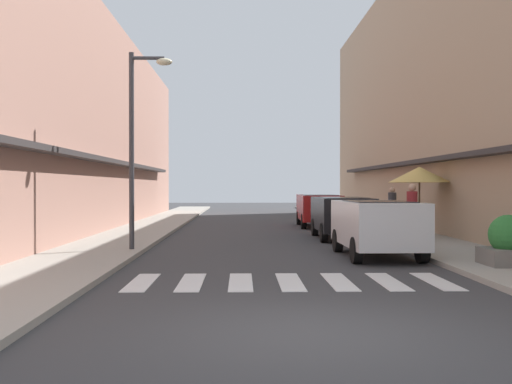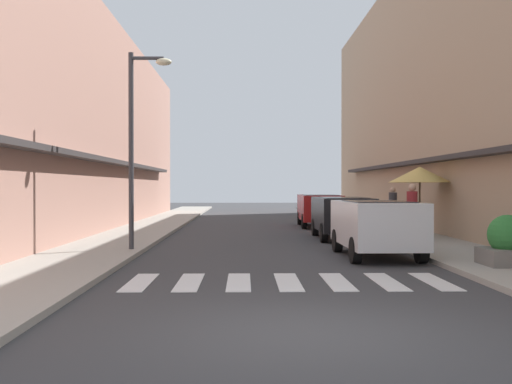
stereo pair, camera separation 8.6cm
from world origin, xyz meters
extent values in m
plane|color=#38383A|center=(0.00, 16.00, 0.00)|extent=(87.98, 87.98, 0.00)
cube|color=#9E998E|center=(-4.92, 16.00, 0.06)|extent=(2.56, 55.99, 0.12)
cube|color=#9E998E|center=(4.92, 16.00, 0.06)|extent=(2.56, 55.99, 0.12)
cube|color=#A87A6B|center=(-8.70, 17.00, 4.42)|extent=(5.00, 37.99, 8.83)
cube|color=#332D2D|center=(-5.95, 17.00, 2.80)|extent=(0.50, 26.59, 0.16)
cube|color=tan|center=(8.70, 17.00, 5.87)|extent=(5.00, 37.99, 11.75)
cube|color=#332D2D|center=(5.95, 17.00, 2.80)|extent=(0.50, 26.59, 0.16)
cube|color=silver|center=(-2.85, 4.00, 0.01)|extent=(0.45, 2.20, 0.01)
cube|color=silver|center=(-1.90, 4.00, 0.01)|extent=(0.45, 2.20, 0.01)
cube|color=silver|center=(-0.95, 4.00, 0.01)|extent=(0.45, 2.20, 0.01)
cube|color=silver|center=(0.00, 4.00, 0.01)|extent=(0.45, 2.20, 0.01)
cube|color=silver|center=(0.95, 4.00, 0.01)|extent=(0.45, 2.20, 0.01)
cube|color=silver|center=(1.90, 4.00, 0.01)|extent=(0.45, 2.20, 0.01)
cube|color=silver|center=(2.85, 4.00, 0.01)|extent=(0.45, 2.20, 0.01)
cube|color=silver|center=(2.59, 8.03, 0.89)|extent=(1.81, 3.93, 1.13)
cube|color=black|center=(2.59, 7.83, 1.19)|extent=(1.50, 2.21, 0.56)
cylinder|color=black|center=(1.77, 9.30, 0.32)|extent=(0.23, 0.64, 0.64)
cylinder|color=black|center=(3.36, 9.33, 0.32)|extent=(0.23, 0.64, 0.64)
cylinder|color=black|center=(1.81, 6.73, 0.32)|extent=(0.23, 0.64, 0.64)
cylinder|color=black|center=(3.40, 6.75, 0.32)|extent=(0.23, 0.64, 0.64)
cube|color=black|center=(2.59, 13.54, 0.89)|extent=(1.80, 4.14, 1.13)
cube|color=black|center=(2.59, 13.33, 1.19)|extent=(1.50, 2.32, 0.56)
cylinder|color=black|center=(1.81, 14.91, 0.32)|extent=(0.23, 0.64, 0.64)
cylinder|color=black|center=(3.40, 14.89, 0.32)|extent=(0.23, 0.64, 0.64)
cylinder|color=black|center=(1.77, 12.19, 0.32)|extent=(0.23, 0.64, 0.64)
cylinder|color=black|center=(3.36, 12.17, 0.32)|extent=(0.23, 0.64, 0.64)
cube|color=maroon|center=(2.59, 19.88, 0.89)|extent=(1.86, 4.46, 1.13)
cube|color=black|center=(2.59, 19.66, 1.19)|extent=(1.53, 2.51, 0.56)
cylinder|color=black|center=(1.83, 21.36, 0.32)|extent=(0.24, 0.65, 0.64)
cylinder|color=black|center=(3.42, 21.32, 0.32)|extent=(0.24, 0.65, 0.64)
cylinder|color=black|center=(1.75, 18.44, 0.32)|extent=(0.24, 0.65, 0.64)
cylinder|color=black|center=(3.34, 18.40, 0.32)|extent=(0.24, 0.65, 0.64)
cylinder|color=#38383D|center=(-3.96, 9.08, 2.82)|extent=(0.14, 0.14, 5.41)
cylinder|color=#38383D|center=(-3.51, 9.08, 5.38)|extent=(0.90, 0.10, 0.10)
ellipsoid|color=beige|center=(-3.06, 9.08, 5.28)|extent=(0.44, 0.28, 0.20)
cylinder|color=#262626|center=(5.30, 13.39, 0.15)|extent=(0.48, 0.48, 0.06)
cylinder|color=#4C3823|center=(5.30, 13.39, 1.19)|extent=(0.06, 0.06, 2.14)
cone|color=#D8B259|center=(5.30, 13.39, 2.26)|extent=(2.15, 2.15, 0.55)
cube|color=slate|center=(4.94, 5.50, 0.30)|extent=(1.07, 1.07, 0.37)
sphere|color=#2D7533|center=(4.94, 5.50, 0.79)|extent=(0.87, 0.87, 0.87)
cylinder|color=#282B33|center=(5.36, 17.42, 0.53)|extent=(0.26, 0.26, 0.82)
cylinder|color=#333338|center=(5.36, 17.42, 1.27)|extent=(0.34, 0.34, 0.65)
sphere|color=tan|center=(5.36, 17.42, 1.70)|extent=(0.22, 0.22, 0.22)
cylinder|color=#282B33|center=(4.47, 11.38, 0.56)|extent=(0.26, 0.26, 0.88)
cylinder|color=maroon|center=(4.47, 11.38, 1.34)|extent=(0.34, 0.34, 0.69)
sphere|color=tan|center=(4.47, 11.38, 1.81)|extent=(0.24, 0.24, 0.24)
camera|label=1|loc=(-0.93, -7.58, 1.85)|focal=42.33mm
camera|label=2|loc=(-0.84, -7.59, 1.85)|focal=42.33mm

